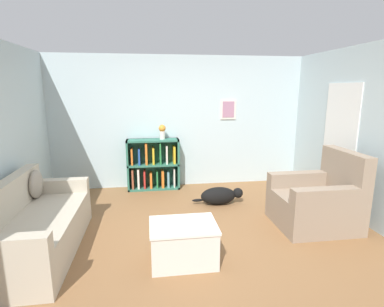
# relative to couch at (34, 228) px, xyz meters

# --- Properties ---
(ground_plane) EXTENTS (14.00, 14.00, 0.00)m
(ground_plane) POSITION_rel_couch_xyz_m (2.00, 0.18, -0.33)
(ground_plane) COLOR brown
(wall_back) EXTENTS (5.60, 0.13, 2.60)m
(wall_back) POSITION_rel_couch_xyz_m (2.01, 2.43, 0.97)
(wall_back) COLOR silver
(wall_back) RESTS_ON ground_plane
(wall_right) EXTENTS (0.16, 5.00, 2.60)m
(wall_right) POSITION_rel_couch_xyz_m (4.55, 0.20, 0.97)
(wall_right) COLOR silver
(wall_right) RESTS_ON ground_plane
(couch) EXTENTS (0.85, 1.93, 0.89)m
(couch) POSITION_rel_couch_xyz_m (0.00, 0.00, 0.00)
(couch) COLOR #B7AD99
(couch) RESTS_ON ground_plane
(bookshelf) EXTENTS (1.01, 0.31, 1.00)m
(bookshelf) POSITION_rel_couch_xyz_m (1.47, 2.23, 0.15)
(bookshelf) COLOR #2D6B56
(bookshelf) RESTS_ON ground_plane
(recliner_chair) EXTENTS (1.07, 0.95, 1.10)m
(recliner_chair) POSITION_rel_couch_xyz_m (3.80, 0.22, 0.04)
(recliner_chair) COLOR gray
(recliner_chair) RESTS_ON ground_plane
(coffee_table) EXTENTS (0.76, 0.56, 0.46)m
(coffee_table) POSITION_rel_couch_xyz_m (1.76, -0.45, -0.08)
(coffee_table) COLOR silver
(coffee_table) RESTS_ON ground_plane
(dog) EXTENTS (0.89, 0.28, 0.31)m
(dog) POSITION_rel_couch_xyz_m (2.58, 1.20, -0.17)
(dog) COLOR black
(dog) RESTS_ON ground_plane
(vase) EXTENTS (0.13, 0.13, 0.28)m
(vase) POSITION_rel_couch_xyz_m (1.66, 2.21, 0.83)
(vase) COLOR silver
(vase) RESTS_ON bookshelf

